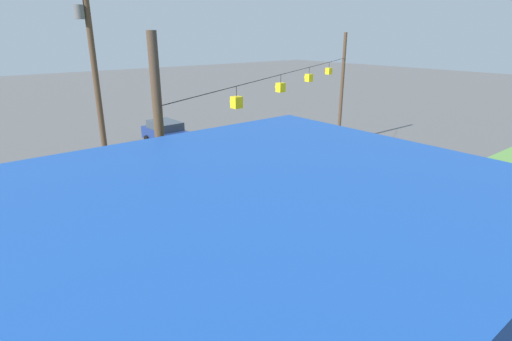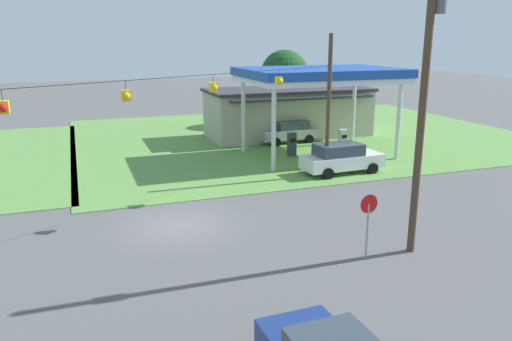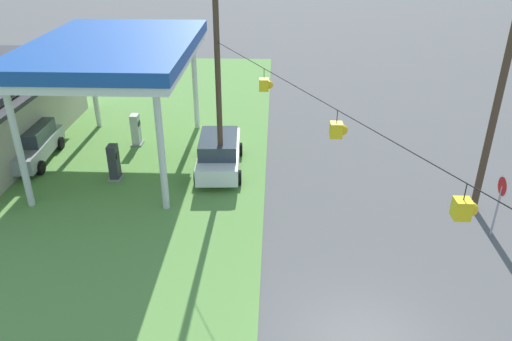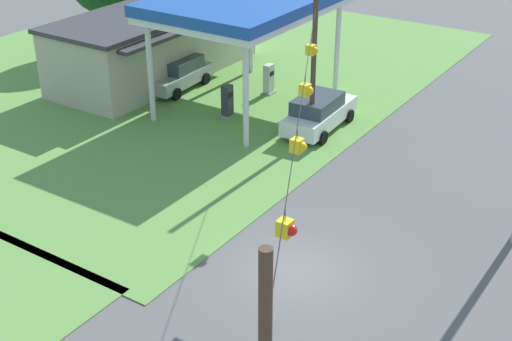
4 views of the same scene
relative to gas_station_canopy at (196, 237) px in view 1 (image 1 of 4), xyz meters
The scene contains 7 objects.
ground_plane 16.18m from the gas_station_canopy, 139.72° to the right, with size 160.00×160.00×0.00m, color #565656.
gas_station_canopy is the anchor object (origin of this frame).
car_at_pumps_front 6.51m from the gas_station_canopy, 99.76° to the right, with size 4.99×2.29×1.80m.
car_on_crossroad 25.27m from the gas_station_canopy, 115.68° to the right, with size 2.21×5.01×1.83m.
stop_sign_roadside 16.95m from the gas_station_canopy, 110.64° to the right, with size 0.80×0.08×2.50m.
utility_pole_main 16.01m from the gas_station_canopy, 103.93° to the right, with size 2.20×0.44×10.72m.
signal_span_gantry 15.29m from the gas_station_canopy, 139.69° to the right, with size 19.75×10.24×8.09m.
Camera 1 is at (14.06, 14.12, 8.02)m, focal length 28.00 mm.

